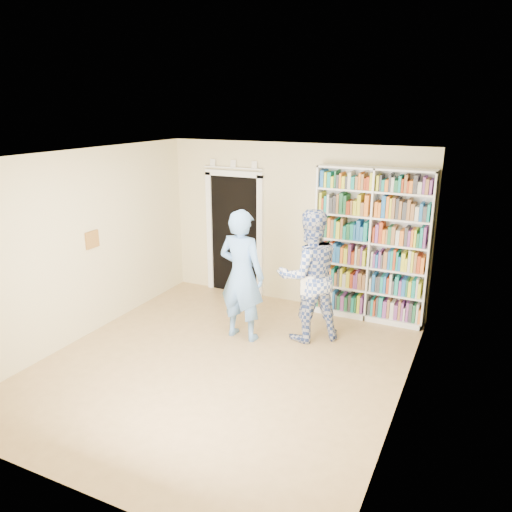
{
  "coord_description": "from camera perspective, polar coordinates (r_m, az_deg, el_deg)",
  "views": [
    {
      "loc": [
        2.92,
        -5.09,
        3.27
      ],
      "look_at": [
        0.07,
        0.9,
        1.26
      ],
      "focal_mm": 35.0,
      "sensor_mm": 36.0,
      "label": 1
    }
  ],
  "objects": [
    {
      "name": "floor",
      "position": [
        6.72,
        -3.94,
        -12.31
      ],
      "size": [
        5.0,
        5.0,
        0.0
      ],
      "primitive_type": "plane",
      "color": "#9F7B4D",
      "rests_on": "ground"
    },
    {
      "name": "ceiling",
      "position": [
        5.89,
        -4.48,
        11.27
      ],
      "size": [
        5.0,
        5.0,
        0.0
      ],
      "primitive_type": "plane",
      "rotation": [
        3.14,
        0.0,
        0.0
      ],
      "color": "white",
      "rests_on": "wall_back"
    },
    {
      "name": "wall_back",
      "position": [
        8.35,
        4.28,
        3.54
      ],
      "size": [
        4.5,
        0.0,
        4.5
      ],
      "primitive_type": "plane",
      "rotation": [
        1.57,
        0.0,
        0.0
      ],
      "color": "beige",
      "rests_on": "floor"
    },
    {
      "name": "wall_left",
      "position": [
        7.5,
        -19.33,
        1.08
      ],
      "size": [
        0.0,
        5.0,
        5.0
      ],
      "primitive_type": "plane",
      "rotation": [
        1.57,
        0.0,
        1.57
      ],
      "color": "beige",
      "rests_on": "floor"
    },
    {
      "name": "wall_right",
      "position": [
        5.48,
        16.82,
        -4.39
      ],
      "size": [
        0.0,
        5.0,
        5.0
      ],
      "primitive_type": "plane",
      "rotation": [
        1.57,
        0.0,
        -1.57
      ],
      "color": "beige",
      "rests_on": "floor"
    },
    {
      "name": "bookshelf",
      "position": [
        7.87,
        13.03,
        1.26
      ],
      "size": [
        1.74,
        0.33,
        2.4
      ],
      "rotation": [
        0.0,
        0.0,
        -0.38
      ],
      "color": "white",
      "rests_on": "floor"
    },
    {
      "name": "doorway",
      "position": [
        8.82,
        -2.47,
        3.14
      ],
      "size": [
        1.1,
        0.08,
        2.43
      ],
      "color": "black",
      "rests_on": "floor"
    },
    {
      "name": "wall_art",
      "position": [
        7.61,
        -18.22,
        1.8
      ],
      "size": [
        0.03,
        0.25,
        0.25
      ],
      "primitive_type": "cube",
      "color": "brown",
      "rests_on": "wall_left"
    },
    {
      "name": "man_blue",
      "position": [
        7.08,
        -1.65,
        -2.22
      ],
      "size": [
        0.73,
        0.5,
        1.91
      ],
      "primitive_type": "imported",
      "rotation": [
        0.0,
        0.0,
        3.07
      ],
      "color": "#6398DD",
      "rests_on": "floor"
    },
    {
      "name": "man_plaid",
      "position": [
        7.09,
        6.08,
        -2.25
      ],
      "size": [
        1.18,
        1.15,
        1.92
      ],
      "primitive_type": "imported",
      "rotation": [
        0.0,
        0.0,
        3.81
      ],
      "color": "#304894",
      "rests_on": "floor"
    },
    {
      "name": "paper_sheet",
      "position": [
        6.87,
        5.9,
        -3.4
      ],
      "size": [
        0.18,
        0.08,
        0.27
      ],
      "primitive_type": "cube",
      "rotation": [
        0.0,
        0.0,
        0.42
      ],
      "color": "white",
      "rests_on": "man_plaid"
    }
  ]
}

